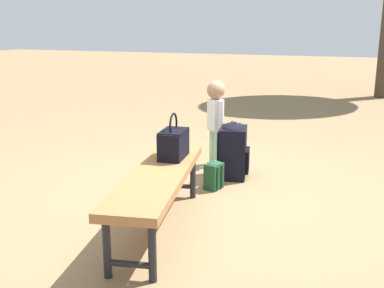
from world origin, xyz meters
name	(u,v)px	position (x,y,z in m)	size (l,w,h in m)	color
ground_plane	(211,192)	(0.00, 0.00, 0.00)	(40.00, 40.00, 0.00)	#8C704C
park_bench	(158,180)	(-0.89, 0.11, 0.39)	(1.65, 0.71, 0.45)	#9E6B3D
handbag	(174,143)	(-0.50, 0.15, 0.58)	(0.34, 0.22, 0.37)	black
child_standing	(216,109)	(0.83, 0.24, 0.62)	(0.19, 0.21, 0.93)	#B2D8B2
backpack_large	(233,149)	(0.51, -0.05, 0.29)	(0.39, 0.35, 0.58)	black
backpack_small	(214,174)	(0.11, 0.01, 0.14)	(0.19, 0.17, 0.28)	#1E4C2D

